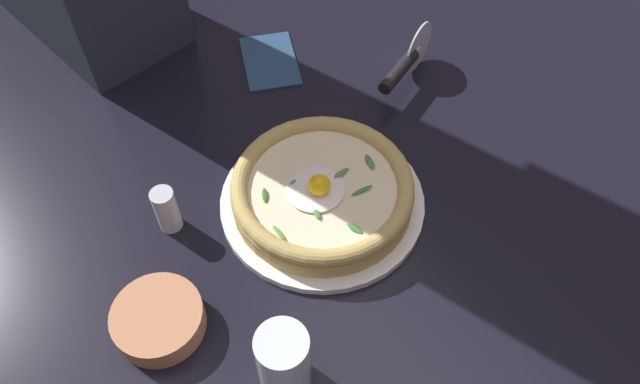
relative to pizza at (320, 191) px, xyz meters
name	(u,v)px	position (x,y,z in m)	size (l,w,h in m)	color
ground_plane	(314,200)	(0.00, -0.02, -0.05)	(2.40, 2.40, 0.03)	black
pizza_plate	(320,203)	(0.00, 0.00, -0.03)	(0.29, 0.29, 0.01)	white
pizza	(320,191)	(0.00, 0.00, 0.00)	(0.26, 0.26, 0.06)	tan
side_bowl	(159,320)	(0.27, 0.04, -0.02)	(0.11, 0.11, 0.03)	#BA7852
pizza_cutter	(406,63)	(-0.26, -0.13, 0.01)	(0.16, 0.07, 0.09)	silver
drinking_glass	(284,364)	(0.18, 0.18, 0.01)	(0.06, 0.06, 0.11)	silver
folded_napkin	(270,60)	(-0.11, -0.30, -0.03)	(0.14, 0.09, 0.01)	navy
pepper_shaker	(167,210)	(0.19, -0.09, 0.00)	(0.03, 0.03, 0.07)	silver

